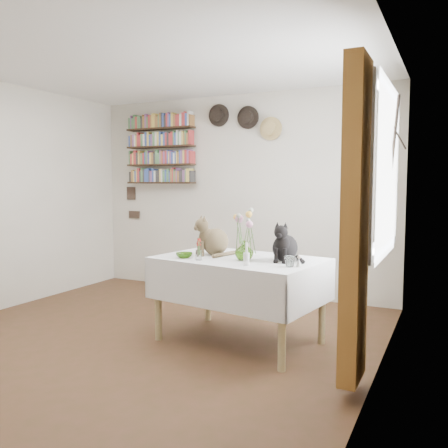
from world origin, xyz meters
The scene contains 16 objects.
room centered at (0.00, 0.00, 1.25)m, with size 4.08×4.58×2.58m.
window centered at (1.97, 0.80, 1.40)m, with size 0.12×1.52×1.32m.
curtain centered at (1.90, -0.12, 1.15)m, with size 0.12×0.38×2.10m, color brown.
dining_table centered at (0.80, 0.50, 0.56)m, with size 1.52×1.11×0.75m.
tabby_cat centered at (0.53, 0.57, 0.93)m, with size 0.25×0.31×0.37m, color brown, non-canonical shape.
black_cat centered at (1.21, 0.53, 0.92)m, with size 0.23×0.29×0.34m, color black, non-canonical shape.
flower_vase centered at (0.89, 0.40, 0.83)m, with size 0.16×0.16×0.17m, color #81BC3C.
green_bowl centered at (0.37, 0.29, 0.77)m, with size 0.14×0.14×0.05m, color #81BC3C.
drinking_glass centered at (1.34, 0.27, 0.79)m, with size 0.09×0.09×0.08m, color white.
candlestick centered at (1.01, 0.17, 0.81)m, with size 0.05×0.05×0.18m.
berry_jar centered at (0.54, 0.25, 0.84)m, with size 0.05×0.05×0.21m.
porcelain_figurine centered at (1.40, 0.30, 0.79)m, with size 0.05×0.05×0.09m.
flower_bouquet centered at (0.89, 0.41, 1.09)m, with size 0.17×0.13×0.39m.
bookshelf_unit centered at (-1.10, 2.16, 1.84)m, with size 1.00×0.16×0.91m.
wall_hats centered at (0.12, 2.19, 2.17)m, with size 0.98×0.09×0.48m.
wall_art_plaques centered at (-1.63, 2.23, 1.12)m, with size 0.21×0.02×0.44m.
Camera 1 is at (2.47, -3.23, 1.41)m, focal length 38.00 mm.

